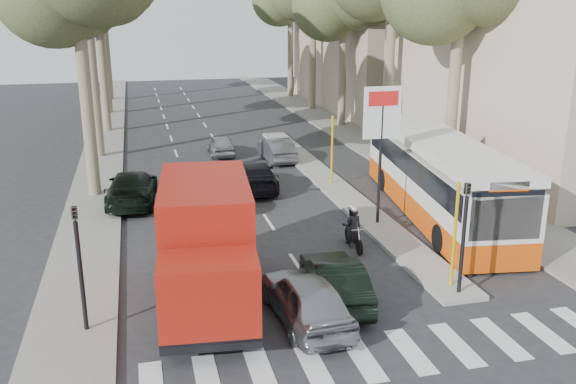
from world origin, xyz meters
The scene contains 20 objects.
ground centered at (0.00, 0.00, 0.00)m, with size 120.00×120.00×0.00m, color #28282B.
sidewalk_right centered at (8.60, 25.00, 0.06)m, with size 3.20×70.00×0.12m, color gray.
median_left centered at (-8.00, 28.00, 0.06)m, with size 2.40×64.00×0.12m, color gray.
traffic_island centered at (3.25, 11.00, 0.08)m, with size 1.50×26.00×0.16m, color gray.
building_far centered at (15.50, 34.00, 8.00)m, with size 11.00×20.00×16.00m, color #B7A88E.
billboard centered at (3.25, 5.00, 3.70)m, with size 1.50×12.10×5.60m.
traffic_light_island centered at (3.25, -1.50, 2.49)m, with size 0.16×0.41×3.60m.
traffic_light_left centered at (-7.60, -1.00, 2.49)m, with size 0.16×0.41×3.60m.
silver_hatchback centered at (-1.68, -1.83, 0.72)m, with size 1.71×4.25×1.45m, color #9B9DA2.
dark_hatchback centered at (-0.50, -0.82, 0.68)m, with size 1.43×4.11×1.36m, color black.
queue_car_a centered at (-3.05, 9.19, 0.65)m, with size 2.17×4.71×1.31m, color #47494E.
queue_car_b centered at (-0.50, 11.30, 0.67)m, with size 1.87×4.59×1.33m, color black.
queue_car_c centered at (-1.10, 18.95, 0.60)m, with size 1.41×3.50×1.19m, color #94979C.
queue_car_d centered at (1.80, 16.78, 0.67)m, with size 1.42×4.06×1.34m, color #54575C.
queue_car_e centered at (-6.30, 10.48, 0.74)m, with size 2.06×5.08×1.47m, color black.
red_truck centered at (-4.18, -0.02, 1.90)m, with size 3.17×6.94×3.59m.
city_bus centered at (6.20, 5.73, 1.74)m, with size 4.43×12.82×3.31m.
motorcycle centered at (1.51, 3.20, 0.73)m, with size 0.69×1.90×1.61m.
pedestrian_near centered at (7.60, 7.68, 0.93)m, with size 0.95×0.46×1.62m, color #382D44.
pedestrian_far centered at (7.20, 13.22, 0.94)m, with size 1.05×0.47×1.63m, color #706154.
Camera 1 is at (-5.90, -16.57, 8.42)m, focal length 38.00 mm.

